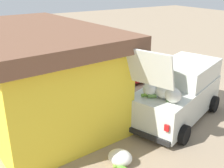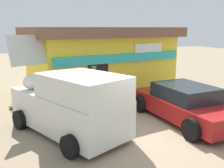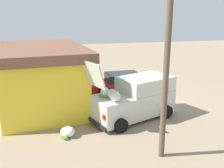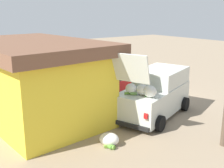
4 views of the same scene
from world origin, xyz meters
TOP-DOWN VIEW (x-y plane):
  - ground_plane at (0.00, 0.00)m, footprint 60.00×60.00m
  - storefront_bar at (0.90, 5.58)m, footprint 7.39×5.05m
  - delivery_van at (-1.93, 1.26)m, footprint 3.12×4.67m
  - parked_sedan at (2.04, 0.71)m, footprint 2.17×4.30m
  - vendor_standing at (-0.29, 3.52)m, footprint 0.48×0.47m
  - customer_bending at (-1.83, 3.46)m, footprint 0.69×0.82m
  - unloaded_banana_pile at (-3.15, 4.59)m, footprint 0.85×0.82m
  - paint_bucket at (3.67, 3.23)m, footprint 0.26×0.26m

SIDE VIEW (x-z plane):
  - ground_plane at x=0.00m, z-range 0.00..0.00m
  - paint_bucket at x=3.67m, z-range 0.00..0.33m
  - unloaded_banana_pile at x=-3.15m, z-range -0.02..0.42m
  - parked_sedan at x=2.04m, z-range -0.03..1.24m
  - customer_bending at x=-1.83m, z-range 0.18..1.61m
  - delivery_van at x=-1.93m, z-range -0.53..2.46m
  - vendor_standing at x=-0.29m, z-range 0.13..1.85m
  - storefront_bar at x=0.90m, z-range 0.05..3.30m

